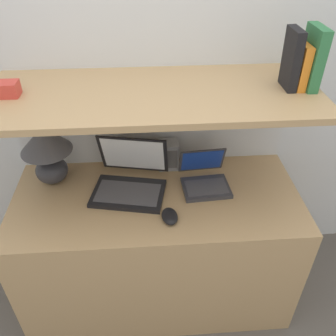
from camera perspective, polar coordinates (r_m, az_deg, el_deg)
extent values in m
cube|color=silver|center=(1.79, -2.70, 14.91)|extent=(6.00, 0.05, 2.40)
cube|color=tan|center=(1.98, -1.62, -12.58)|extent=(1.39, 0.61, 0.73)
cube|color=silver|center=(2.05, -2.19, -1.14)|extent=(1.39, 0.04, 1.22)
cube|color=tan|center=(1.50, -2.33, 11.68)|extent=(1.39, 0.55, 0.03)
ellipsoid|color=#2D2D33|center=(1.86, -18.12, -0.31)|extent=(0.16, 0.16, 0.13)
cylinder|color=tan|center=(1.81, -18.66, 2.02)|extent=(0.02, 0.02, 0.05)
cone|color=#4C4C51|center=(1.76, -19.23, 4.45)|extent=(0.24, 0.24, 0.13)
cube|color=black|center=(1.73, -6.36, -4.05)|extent=(0.38, 0.29, 0.02)
cube|color=#47474C|center=(1.71, -6.45, -3.96)|extent=(0.33, 0.22, 0.00)
cube|color=black|center=(1.77, -5.57, 2.22)|extent=(0.35, 0.14, 0.23)
cube|color=white|center=(1.77, -5.60, 2.17)|extent=(0.31, 0.12, 0.20)
cube|color=#333338|center=(1.76, 6.10, -3.19)|extent=(0.24, 0.19, 0.02)
cube|color=#47474C|center=(1.75, 6.18, -3.05)|extent=(0.21, 0.13, 0.00)
cube|color=#333338|center=(1.80, 5.44, 1.28)|extent=(0.23, 0.08, 0.15)
cube|color=navy|center=(1.79, 5.48, 1.23)|extent=(0.21, 0.06, 0.14)
ellipsoid|color=black|center=(1.59, 0.27, -7.75)|extent=(0.08, 0.12, 0.04)
cube|color=gray|center=(1.86, 0.06, 2.16)|extent=(0.10, 0.09, 0.15)
cube|color=#59595B|center=(1.82, 0.16, 1.34)|extent=(0.08, 0.00, 0.11)
cube|color=#2D7042|center=(1.60, 22.20, 16.02)|extent=(0.04, 0.15, 0.25)
cube|color=orange|center=(1.59, 20.48, 15.04)|extent=(0.03, 0.12, 0.18)
cube|color=black|center=(1.56, 19.22, 16.13)|extent=(0.04, 0.12, 0.24)
cube|color=#CC3D33|center=(1.58, -24.39, 11.45)|extent=(0.09, 0.07, 0.06)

